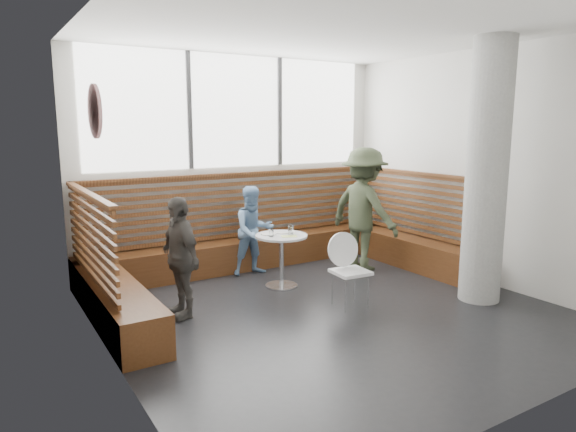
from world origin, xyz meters
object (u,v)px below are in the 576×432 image
child_back (254,231)px  cafe_table (281,250)px  child_left (180,257)px  concrete_column (487,173)px  cafe_chair (347,264)px  adult_man (364,209)px

child_back → cafe_table: bearing=-84.5°
child_left → concrete_column: bearing=62.5°
concrete_column → child_left: (-3.40, 1.42, -0.90)m
cafe_chair → child_back: child_back is taller
cafe_table → adult_man: adult_man is taller
concrete_column → child_back: bearing=127.3°
adult_man → child_back: adult_man is taller
concrete_column → cafe_table: size_ratio=4.43×
cafe_table → cafe_chair: size_ratio=0.81×
concrete_column → child_back: concrete_column is taller
adult_man → child_left: size_ratio=1.33×
cafe_chair → cafe_table: bearing=110.8°
child_back → adult_man: bearing=-19.2°
concrete_column → adult_man: (-0.35, 1.85, -0.68)m
adult_man → child_back: bearing=58.3°
cafe_chair → child_back: 1.81m
concrete_column → child_left: bearing=157.3°
concrete_column → cafe_chair: bearing=155.6°
adult_man → cafe_chair: bearing=124.0°
cafe_chair → concrete_column: bearing=-19.8°
child_left → cafe_table: bearing=97.2°
concrete_column → child_left: size_ratio=2.30×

